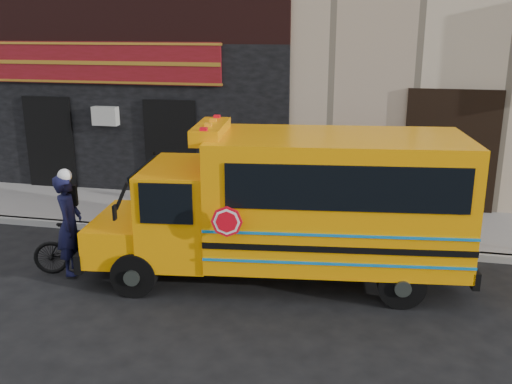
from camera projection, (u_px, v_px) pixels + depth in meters
name	position (u px, v px, depth m)	size (l,w,h in m)	color
ground	(238.00, 296.00, 10.07)	(120.00, 120.00, 0.00)	black
curb	(267.00, 240.00, 12.49)	(40.00, 0.20, 0.15)	gray
sidewalk	(279.00, 218.00, 13.89)	(40.00, 3.00, 0.15)	gray
school_bus	(298.00, 202.00, 10.33)	(7.11, 2.96, 2.92)	black
bicycle	(79.00, 248.00, 10.86)	(0.48, 1.71, 1.03)	black
cyclist	(70.00, 227.00, 10.68)	(0.70, 0.46, 1.92)	black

